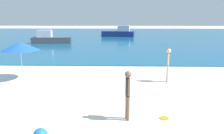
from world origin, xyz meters
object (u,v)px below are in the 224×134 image
boat_far (119,33)px  beach_umbrella (20,46)px  boat_near (50,39)px  person_distant (168,63)px  frisbee (164,118)px  person_standing (128,92)px

boat_far → beach_umbrella: boat_far is taller
boat_near → boat_far: 14.68m
person_distant → beach_umbrella: size_ratio=0.86×
frisbee → boat_near: 23.70m
beach_umbrella → boat_far: bearing=79.6°
person_distant → boat_far: size_ratio=0.28×
frisbee → person_standing: bearing=-176.0°
boat_near → beach_umbrella: size_ratio=2.59×
boat_near → frisbee: bearing=-69.9°
beach_umbrella → frisbee: bearing=-34.6°
person_distant → boat_far: boat_far is taller
boat_near → beach_umbrella: (3.72, -16.86, 1.10)m
boat_far → person_standing: bearing=100.1°
frisbee → beach_umbrella: size_ratio=0.15×
person_standing → frisbee: bearing=-97.9°
boat_near → person_distant: bearing=-62.3°
person_distant → boat_far: (-2.29, 28.79, -0.23)m
frisbee → person_distant: bearing=76.6°
boat_near → boat_far: (8.96, 11.62, 0.10)m
boat_far → frisbee: bearing=102.2°
frisbee → boat_far: size_ratio=0.05×
person_distant → boat_near: boat_near is taller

